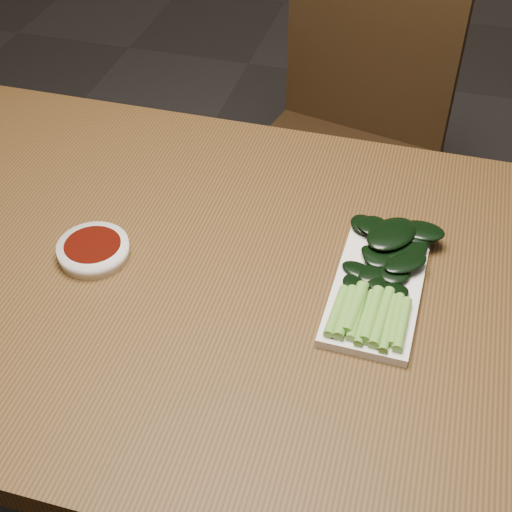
# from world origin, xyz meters

# --- Properties ---
(table) EXTENTS (1.40, 0.80, 0.75)m
(table) POSITION_xyz_m (0.00, 0.00, 0.68)
(table) COLOR #472E14
(table) RESTS_ON ground
(chair_far) EXTENTS (0.52, 0.52, 0.89)m
(chair_far) POSITION_xyz_m (0.04, 0.80, 0.49)
(chair_far) COLOR black
(chair_far) RESTS_ON ground
(sauce_bowl) EXTENTS (0.11, 0.11, 0.02)m
(sauce_bowl) POSITION_xyz_m (-0.21, -0.02, 0.76)
(sauce_bowl) COLOR silver
(sauce_bowl) RESTS_ON table
(serving_plate) EXTENTS (0.13, 0.27, 0.01)m
(serving_plate) POSITION_xyz_m (0.21, 0.03, 0.76)
(serving_plate) COLOR silver
(serving_plate) RESTS_ON table
(gai_lan) EXTENTS (0.16, 0.28, 0.03)m
(gai_lan) POSITION_xyz_m (0.22, 0.05, 0.77)
(gai_lan) COLOR #65A037
(gai_lan) RESTS_ON serving_plate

